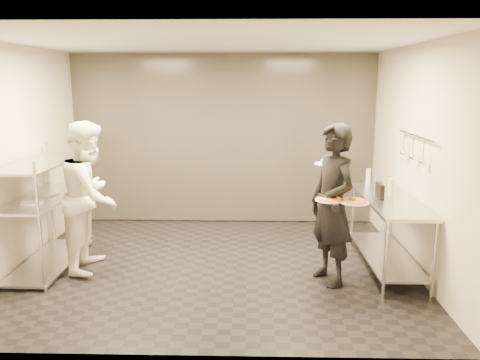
{
  "coord_description": "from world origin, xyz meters",
  "views": [
    {
      "loc": [
        0.47,
        -5.66,
        2.35
      ],
      "look_at": [
        0.32,
        0.2,
        1.1
      ],
      "focal_mm": 35.0,
      "sensor_mm": 36.0,
      "label": 1
    }
  ],
  "objects_px": {
    "pass_rack": "(45,208)",
    "bottle_clear": "(391,187)",
    "pos_monitor": "(380,191)",
    "bottle_green": "(368,177)",
    "prep_counter": "(388,221)",
    "bottle_dark": "(369,177)",
    "salad_plate": "(325,162)",
    "pizza_plate_near": "(329,199)",
    "pizza_plate_far": "(354,201)",
    "chef": "(90,196)",
    "waiter": "(332,205)"
  },
  "relations": [
    {
      "from": "prep_counter",
      "to": "bottle_clear",
      "type": "height_order",
      "value": "bottle_clear"
    },
    {
      "from": "prep_counter",
      "to": "pizza_plate_far",
      "type": "height_order",
      "value": "pizza_plate_far"
    },
    {
      "from": "waiter",
      "to": "pos_monitor",
      "type": "height_order",
      "value": "waiter"
    },
    {
      "from": "waiter",
      "to": "salad_plate",
      "type": "xyz_separation_m",
      "value": [
        -0.06,
        0.26,
        0.46
      ]
    },
    {
      "from": "pizza_plate_near",
      "to": "waiter",
      "type": "bearing_deg",
      "value": 67.91
    },
    {
      "from": "pass_rack",
      "to": "bottle_green",
      "type": "distance_m",
      "value": 4.33
    },
    {
      "from": "bottle_dark",
      "to": "pos_monitor",
      "type": "bearing_deg",
      "value": -93.63
    },
    {
      "from": "waiter",
      "to": "bottle_dark",
      "type": "height_order",
      "value": "waiter"
    },
    {
      "from": "chef",
      "to": "bottle_green",
      "type": "relative_size",
      "value": 8.16
    },
    {
      "from": "chef",
      "to": "bottle_green",
      "type": "xyz_separation_m",
      "value": [
        3.65,
        0.81,
        0.1
      ]
    },
    {
      "from": "pass_rack",
      "to": "bottle_green",
      "type": "relative_size",
      "value": 6.97
    },
    {
      "from": "salad_plate",
      "to": "bottle_dark",
      "type": "bearing_deg",
      "value": 51.07
    },
    {
      "from": "bottle_clear",
      "to": "pizza_plate_near",
      "type": "bearing_deg",
      "value": -139.12
    },
    {
      "from": "salad_plate",
      "to": "bottle_clear",
      "type": "bearing_deg",
      "value": 21.61
    },
    {
      "from": "pass_rack",
      "to": "salad_plate",
      "type": "distance_m",
      "value": 3.55
    },
    {
      "from": "salad_plate",
      "to": "pos_monitor",
      "type": "relative_size",
      "value": 1.03
    },
    {
      "from": "prep_counter",
      "to": "bottle_dark",
      "type": "height_order",
      "value": "bottle_dark"
    },
    {
      "from": "pass_rack",
      "to": "bottle_clear",
      "type": "bearing_deg",
      "value": 2.63
    },
    {
      "from": "salad_plate",
      "to": "bottle_green",
      "type": "height_order",
      "value": "salad_plate"
    },
    {
      "from": "pos_monitor",
      "to": "bottle_green",
      "type": "bearing_deg",
      "value": 87.81
    },
    {
      "from": "pizza_plate_near",
      "to": "pos_monitor",
      "type": "relative_size",
      "value": 1.21
    },
    {
      "from": "pizza_plate_near",
      "to": "pizza_plate_far",
      "type": "xyz_separation_m",
      "value": [
        0.26,
        -0.08,
        -0.0
      ]
    },
    {
      "from": "pass_rack",
      "to": "chef",
      "type": "bearing_deg",
      "value": -3.22
    },
    {
      "from": "pass_rack",
      "to": "bottle_clear",
      "type": "distance_m",
      "value": 4.41
    },
    {
      "from": "pizza_plate_near",
      "to": "bottle_clear",
      "type": "height_order",
      "value": "bottle_clear"
    },
    {
      "from": "pizza_plate_near",
      "to": "pos_monitor",
      "type": "bearing_deg",
      "value": 40.34
    },
    {
      "from": "salad_plate",
      "to": "bottle_dark",
      "type": "height_order",
      "value": "salad_plate"
    },
    {
      "from": "pos_monitor",
      "to": "bottle_green",
      "type": "height_order",
      "value": "bottle_green"
    },
    {
      "from": "prep_counter",
      "to": "pos_monitor",
      "type": "xyz_separation_m",
      "value": [
        -0.12,
        0.03,
        0.39
      ]
    },
    {
      "from": "bottle_dark",
      "to": "pizza_plate_far",
      "type": "bearing_deg",
      "value": -109.44
    },
    {
      "from": "chef",
      "to": "salad_plate",
      "type": "relative_size",
      "value": 7.2
    },
    {
      "from": "pos_monitor",
      "to": "bottle_clear",
      "type": "bearing_deg",
      "value": 43.54
    },
    {
      "from": "chef",
      "to": "pos_monitor",
      "type": "xyz_separation_m",
      "value": [
        3.61,
        0.06,
        0.07
      ]
    },
    {
      "from": "bottle_green",
      "to": "bottle_dark",
      "type": "xyz_separation_m",
      "value": [
        0.01,
        0.01,
        -0.01
      ]
    },
    {
      "from": "salad_plate",
      "to": "bottle_dark",
      "type": "relative_size",
      "value": 1.29
    },
    {
      "from": "chef",
      "to": "bottle_dark",
      "type": "bearing_deg",
      "value": -78.89
    },
    {
      "from": "pizza_plate_far",
      "to": "bottle_clear",
      "type": "relative_size",
      "value": 1.52
    },
    {
      "from": "pos_monitor",
      "to": "bottle_dark",
      "type": "relative_size",
      "value": 1.25
    },
    {
      "from": "pass_rack",
      "to": "prep_counter",
      "type": "xyz_separation_m",
      "value": [
        4.33,
        0.0,
        -0.14
      ]
    },
    {
      "from": "chef",
      "to": "pos_monitor",
      "type": "bearing_deg",
      "value": -90.6
    },
    {
      "from": "salad_plate",
      "to": "bottle_green",
      "type": "xyz_separation_m",
      "value": [
        0.75,
        0.94,
        -0.36
      ]
    },
    {
      "from": "pizza_plate_near",
      "to": "pizza_plate_far",
      "type": "distance_m",
      "value": 0.28
    },
    {
      "from": "bottle_green",
      "to": "pass_rack",
      "type": "bearing_deg",
      "value": -169.59
    },
    {
      "from": "prep_counter",
      "to": "bottle_dark",
      "type": "bearing_deg",
      "value": 95.19
    },
    {
      "from": "chef",
      "to": "pizza_plate_near",
      "type": "distance_m",
      "value": 2.93
    },
    {
      "from": "chef",
      "to": "bottle_green",
      "type": "bearing_deg",
      "value": -79.02
    },
    {
      "from": "pass_rack",
      "to": "pizza_plate_near",
      "type": "bearing_deg",
      "value": -9.65
    },
    {
      "from": "pizza_plate_near",
      "to": "bottle_green",
      "type": "height_order",
      "value": "bottle_green"
    },
    {
      "from": "pos_monitor",
      "to": "bottle_green",
      "type": "relative_size",
      "value": 1.1
    },
    {
      "from": "bottle_clear",
      "to": "bottle_dark",
      "type": "height_order",
      "value": "bottle_clear"
    }
  ]
}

